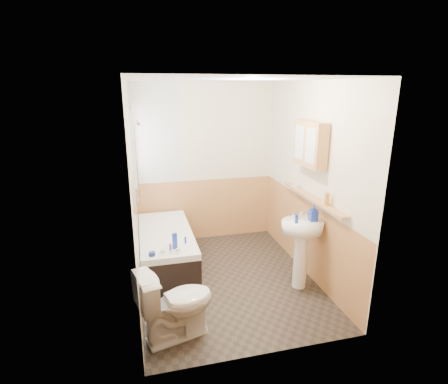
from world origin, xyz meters
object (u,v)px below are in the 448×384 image
at_px(sink, 302,240).
at_px(medicine_cabinet, 310,144).
at_px(toilet, 176,303).
at_px(bathtub, 166,248).
at_px(pine_shelf, 312,198).

height_order(sink, medicine_cabinet, medicine_cabinet).
bearing_deg(toilet, bathtub, -16.24).
distance_m(pine_shelf, medicine_cabinet, 0.67).
distance_m(bathtub, medicine_cabinet, 2.37).
bearing_deg(toilet, pine_shelf, -82.99).
bearing_deg(medicine_cabinet, pine_shelf, -73.38).
bearing_deg(bathtub, toilet, -91.17).
distance_m(bathtub, toilet, 1.47).
xyz_separation_m(sink, pine_shelf, (0.20, 0.18, 0.47)).
height_order(toilet, medicine_cabinet, medicine_cabinet).
bearing_deg(pine_shelf, sink, -137.53).
height_order(toilet, pine_shelf, pine_shelf).
relative_size(bathtub, pine_shelf, 1.09).
relative_size(sink, medicine_cabinet, 1.65).
xyz_separation_m(toilet, sink, (1.60, 0.55, 0.26)).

